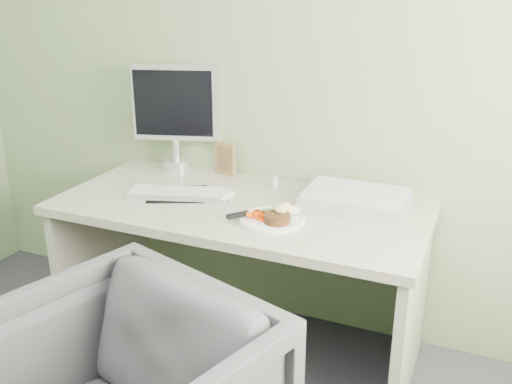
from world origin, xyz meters
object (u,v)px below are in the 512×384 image
at_px(plate, 272,220).
at_px(monitor, 176,112).
at_px(desk, 240,242).
at_px(scanner, 356,201).

height_order(plate, monitor, monitor).
distance_m(desk, plate, 0.30).
bearing_deg(scanner, monitor, 169.37).
bearing_deg(scanner, plate, -135.29).
height_order(desk, scanner, scanner).
height_order(plate, scanner, scanner).
relative_size(plate, scanner, 0.60).
bearing_deg(desk, scanner, 17.30).
distance_m(desk, monitor, 0.75).
relative_size(desk, scanner, 3.71).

